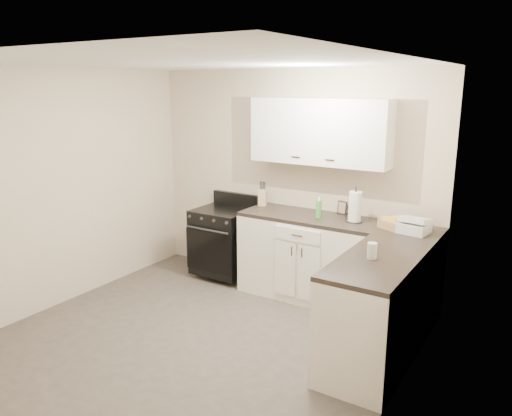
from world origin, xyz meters
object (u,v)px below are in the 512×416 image
Objects in this scene: knife_block at (263,197)px; countertop_grill at (414,228)px; stove at (223,241)px; wicker_basket at (393,225)px; paper_towel at (355,207)px.

knife_block is 1.82m from countertop_grill.
stove is 3.04× the size of wicker_basket.
paper_towel reaches higher than countertop_grill.
paper_towel is at bearing -22.97° from knife_block.
countertop_grill is (1.81, -0.17, -0.05)m from knife_block.
paper_towel is 0.65m from countertop_grill.
stove is at bearing -179.99° from wicker_basket.
knife_block is 0.62× the size of paper_towel.
stove is 2.99× the size of countertop_grill.
paper_towel reaches higher than knife_block.
knife_block is at bearing 17.13° from stove.
knife_block is 1.61m from wicker_basket.
paper_towel is (1.66, 0.05, 0.64)m from stove.
stove is 0.77m from knife_block.
paper_towel is 1.23× the size of wicker_basket.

